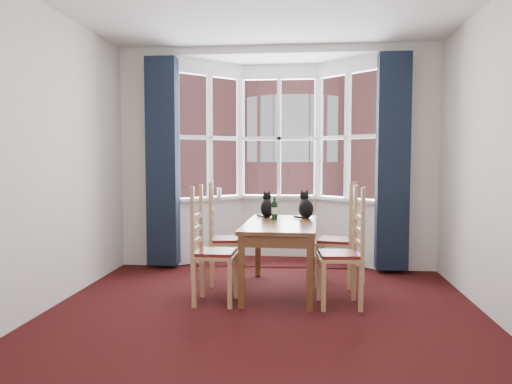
# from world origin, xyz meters

# --- Properties ---
(floor) EXTENTS (4.50, 4.50, 0.00)m
(floor) POSITION_xyz_m (0.00, 0.00, 0.00)
(floor) COLOR black
(floor) RESTS_ON ground
(wall_left) EXTENTS (0.00, 4.50, 4.50)m
(wall_left) POSITION_xyz_m (-2.00, 0.00, 1.40)
(wall_left) COLOR silver
(wall_left) RESTS_ON floor
(wall_near) EXTENTS (4.00, 0.00, 4.00)m
(wall_near) POSITION_xyz_m (0.00, -2.25, 1.40)
(wall_near) COLOR silver
(wall_near) RESTS_ON floor
(wall_back_pier_left) EXTENTS (0.70, 0.12, 2.80)m
(wall_back_pier_left) POSITION_xyz_m (-1.65, 2.25, 1.40)
(wall_back_pier_left) COLOR silver
(wall_back_pier_left) RESTS_ON floor
(wall_back_pier_right) EXTENTS (0.70, 0.12, 2.80)m
(wall_back_pier_right) POSITION_xyz_m (1.65, 2.25, 1.40)
(wall_back_pier_right) COLOR silver
(wall_back_pier_right) RESTS_ON floor
(bay_window) EXTENTS (2.76, 0.94, 2.80)m
(bay_window) POSITION_xyz_m (0.00, 2.75, 1.40)
(bay_window) COLOR white
(bay_window) RESTS_ON floor
(curtain_left) EXTENTS (0.38, 0.22, 2.60)m
(curtain_left) POSITION_xyz_m (-1.42, 2.07, 1.35)
(curtain_left) COLOR #151F31
(curtain_left) RESTS_ON floor
(curtain_right) EXTENTS (0.38, 0.22, 2.60)m
(curtain_right) POSITION_xyz_m (1.42, 2.07, 1.35)
(curtain_right) COLOR #151F31
(curtain_right) RESTS_ON floor
(dining_table) EXTENTS (0.77, 1.39, 0.73)m
(dining_table) POSITION_xyz_m (0.12, 1.09, 0.64)
(dining_table) COLOR brown
(dining_table) RESTS_ON floor
(chair_left_near) EXTENTS (0.41, 0.43, 0.92)m
(chair_left_near) POSITION_xyz_m (-0.58, 0.62, 0.47)
(chair_left_near) COLOR tan
(chair_left_near) RESTS_ON floor
(chair_left_far) EXTENTS (0.45, 0.47, 0.92)m
(chair_left_far) POSITION_xyz_m (-0.58, 1.37, 0.47)
(chair_left_far) COLOR tan
(chair_left_far) RESTS_ON floor
(chair_right_near) EXTENTS (0.43, 0.45, 0.92)m
(chair_right_near) POSITION_xyz_m (0.79, 0.64, 0.47)
(chair_right_near) COLOR tan
(chair_right_near) RESTS_ON floor
(chair_right_far) EXTENTS (0.47, 0.49, 0.92)m
(chair_right_far) POSITION_xyz_m (0.80, 1.42, 0.47)
(chair_right_far) COLOR tan
(chair_right_far) RESTS_ON floor
(cat_left) EXTENTS (0.19, 0.24, 0.30)m
(cat_left) POSITION_xyz_m (-0.06, 1.57, 0.84)
(cat_left) COLOR black
(cat_left) RESTS_ON dining_table
(cat_right) EXTENTS (0.22, 0.26, 0.32)m
(cat_right) POSITION_xyz_m (0.38, 1.52, 0.85)
(cat_right) COLOR black
(cat_right) RESTS_ON dining_table
(wine_bottle) EXTENTS (0.07, 0.07, 0.26)m
(wine_bottle) POSITION_xyz_m (0.04, 1.35, 0.84)
(wine_bottle) COLOR black
(wine_bottle) RESTS_ON dining_table
(candle_tall) EXTENTS (0.06, 0.06, 0.12)m
(candle_tall) POSITION_xyz_m (-0.79, 2.60, 0.93)
(candle_tall) COLOR white
(candle_tall) RESTS_ON bay_window
(street) EXTENTS (80.00, 80.00, 0.00)m
(street) POSITION_xyz_m (0.00, 32.25, -6.00)
(street) COLOR #333335
(street) RESTS_ON ground
(tenement_building) EXTENTS (18.40, 7.80, 15.20)m
(tenement_building) POSITION_xyz_m (0.00, 14.01, 1.60)
(tenement_building) COLOR #9E5451
(tenement_building) RESTS_ON street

